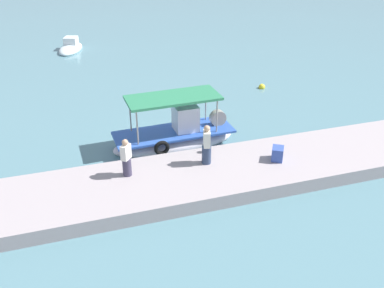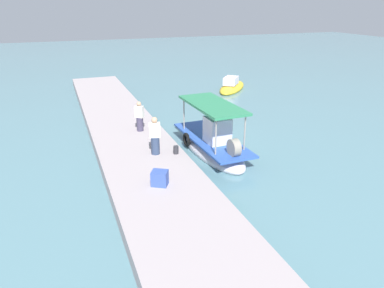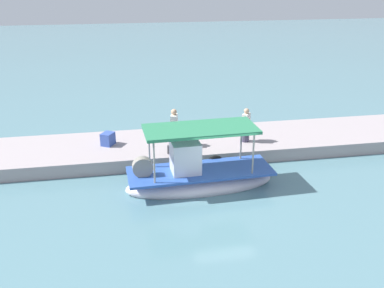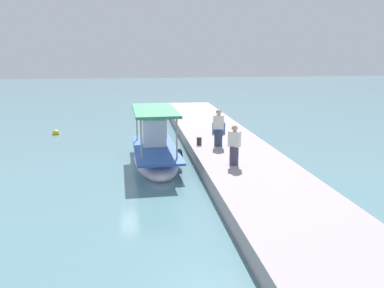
{
  "view_description": "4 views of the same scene",
  "coord_description": "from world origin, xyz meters",
  "px_view_note": "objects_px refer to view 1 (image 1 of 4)",
  "views": [
    {
      "loc": [
        -3.96,
        -18.33,
        9.97
      ],
      "look_at": [
        0.98,
        -2.67,
        1.17
      ],
      "focal_mm": 40.05,
      "sensor_mm": 36.0,
      "label": 1
    },
    {
      "loc": [
        16.25,
        -7.3,
        7.16
      ],
      "look_at": [
        1.26,
        -1.64,
        0.79
      ],
      "focal_mm": 33.57,
      "sensor_mm": 36.0,
      "label": 2
    },
    {
      "loc": [
        3.93,
        15.01,
        8.16
      ],
      "look_at": [
        0.68,
        -2.73,
        0.93
      ],
      "focal_mm": 40.65,
      "sensor_mm": 36.0,
      "label": 3
    },
    {
      "loc": [
        -17.43,
        0.51,
        5.15
      ],
      "look_at": [
        0.72,
        -2.1,
        0.88
      ],
      "focal_mm": 37.96,
      "sensor_mm": 36.0,
      "label": 4
    }
  ],
  "objects_px": {
    "fisherman_by_crate": "(126,159)",
    "moored_boat_mid": "(71,48)",
    "main_fishing_boat": "(176,136)",
    "cargo_crate": "(278,154)",
    "marker_buoy": "(262,87)",
    "mooring_bollard": "(207,148)",
    "fisherman_near_bollard": "(207,146)"
  },
  "relations": [
    {
      "from": "fisherman_near_bollard",
      "to": "mooring_bollard",
      "type": "bearing_deg",
      "value": 69.7
    },
    {
      "from": "fisherman_near_bollard",
      "to": "cargo_crate",
      "type": "distance_m",
      "value": 3.13
    },
    {
      "from": "fisherman_near_bollard",
      "to": "cargo_crate",
      "type": "xyz_separation_m",
      "value": [
        3.02,
        -0.66,
        -0.51
      ]
    },
    {
      "from": "mooring_bollard",
      "to": "marker_buoy",
      "type": "relative_size",
      "value": 0.87
    },
    {
      "from": "marker_buoy",
      "to": "cargo_crate",
      "type": "bearing_deg",
      "value": -112.34
    },
    {
      "from": "main_fishing_boat",
      "to": "marker_buoy",
      "type": "bearing_deg",
      "value": 37.93
    },
    {
      "from": "main_fishing_boat",
      "to": "moored_boat_mid",
      "type": "distance_m",
      "value": 19.05
    },
    {
      "from": "main_fishing_boat",
      "to": "fisherman_by_crate",
      "type": "xyz_separation_m",
      "value": [
        -2.88,
        -3.02,
        0.88
      ]
    },
    {
      "from": "cargo_crate",
      "to": "marker_buoy",
      "type": "distance_m",
      "value": 10.34
    },
    {
      "from": "main_fishing_boat",
      "to": "moored_boat_mid",
      "type": "bearing_deg",
      "value": 101.75
    },
    {
      "from": "mooring_bollard",
      "to": "moored_boat_mid",
      "type": "height_order",
      "value": "moored_boat_mid"
    },
    {
      "from": "fisherman_near_bollard",
      "to": "fisherman_by_crate",
      "type": "bearing_deg",
      "value": 178.98
    },
    {
      "from": "moored_boat_mid",
      "to": "fisherman_near_bollard",
      "type": "bearing_deg",
      "value": -78.59
    },
    {
      "from": "main_fishing_boat",
      "to": "marker_buoy",
      "type": "distance_m",
      "value": 9.44
    },
    {
      "from": "fisherman_by_crate",
      "to": "moored_boat_mid",
      "type": "relative_size",
      "value": 0.41
    },
    {
      "from": "mooring_bollard",
      "to": "moored_boat_mid",
      "type": "bearing_deg",
      "value": 102.74
    },
    {
      "from": "main_fishing_boat",
      "to": "mooring_bollard",
      "type": "relative_size",
      "value": 16.41
    },
    {
      "from": "main_fishing_boat",
      "to": "mooring_bollard",
      "type": "height_order",
      "value": "main_fishing_boat"
    },
    {
      "from": "fisherman_by_crate",
      "to": "mooring_bollard",
      "type": "relative_size",
      "value": 4.4
    },
    {
      "from": "mooring_bollard",
      "to": "marker_buoy",
      "type": "distance_m",
      "value": 10.4
    },
    {
      "from": "main_fishing_boat",
      "to": "fisherman_by_crate",
      "type": "bearing_deg",
      "value": -133.6
    },
    {
      "from": "fisherman_near_bollard",
      "to": "moored_boat_mid",
      "type": "xyz_separation_m",
      "value": [
        -4.38,
        21.73,
        -1.21
      ]
    },
    {
      "from": "fisherman_near_bollard",
      "to": "moored_boat_mid",
      "type": "height_order",
      "value": "fisherman_near_bollard"
    },
    {
      "from": "fisherman_by_crate",
      "to": "moored_boat_mid",
      "type": "distance_m",
      "value": 21.72
    },
    {
      "from": "cargo_crate",
      "to": "marker_buoy",
      "type": "xyz_separation_m",
      "value": [
        3.92,
        9.54,
        -0.82
      ]
    },
    {
      "from": "main_fishing_boat",
      "to": "mooring_bollard",
      "type": "distance_m",
      "value": 2.37
    },
    {
      "from": "fisherman_by_crate",
      "to": "cargo_crate",
      "type": "bearing_deg",
      "value": -6.38
    },
    {
      "from": "fisherman_near_bollard",
      "to": "moored_boat_mid",
      "type": "distance_m",
      "value": 22.2
    },
    {
      "from": "cargo_crate",
      "to": "marker_buoy",
      "type": "height_order",
      "value": "cargo_crate"
    },
    {
      "from": "fisherman_by_crate",
      "to": "moored_boat_mid",
      "type": "bearing_deg",
      "value": 92.64
    },
    {
      "from": "mooring_bollard",
      "to": "fisherman_by_crate",
      "type": "bearing_deg",
      "value": -167.48
    },
    {
      "from": "fisherman_near_bollard",
      "to": "marker_buoy",
      "type": "relative_size",
      "value": 4.18
    }
  ]
}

